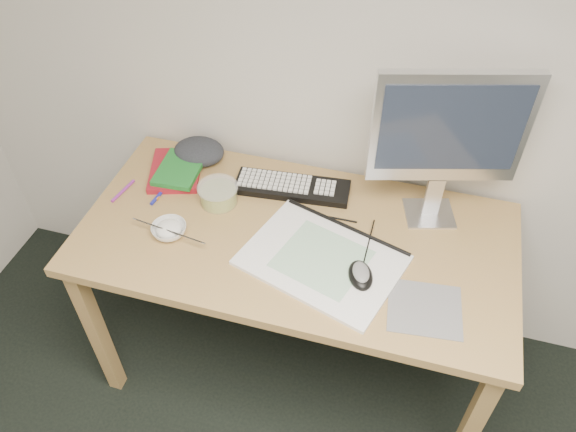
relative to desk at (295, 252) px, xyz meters
name	(u,v)px	position (x,y,z in m)	size (l,w,h in m)	color
desk	(295,252)	(0.00, 0.00, 0.00)	(1.40, 0.70, 0.75)	#A37F4A
mousepad	(425,309)	(0.43, -0.18, 0.08)	(0.21, 0.19, 0.00)	gray
sketchpad	(322,260)	(0.11, -0.09, 0.09)	(0.46, 0.33, 0.01)	white
keyboard	(292,187)	(-0.07, 0.21, 0.09)	(0.40, 0.13, 0.02)	black
monitor	(449,133)	(0.40, 0.21, 0.42)	(0.45, 0.18, 0.54)	silver
mouse	(361,273)	(0.23, -0.13, 0.11)	(0.07, 0.12, 0.04)	black
rice_bowl	(169,230)	(-0.39, -0.11, 0.10)	(0.11, 0.11, 0.04)	silver
chopsticks	(169,231)	(-0.38, -0.13, 0.12)	(0.02, 0.02, 0.26)	silver
fruit_tub	(218,194)	(-0.29, 0.08, 0.12)	(0.14, 0.14, 0.07)	#E3CD50
book_red	(176,170)	(-0.50, 0.18, 0.09)	(0.17, 0.23, 0.02)	maroon
book_green	(180,169)	(-0.47, 0.17, 0.11)	(0.14, 0.20, 0.02)	#1C7128
cloth_lump	(199,152)	(-0.45, 0.28, 0.12)	(0.16, 0.13, 0.07)	#23262A
pencil_pink	(302,233)	(0.02, 0.01, 0.09)	(0.01, 0.01, 0.19)	pink
pencil_tan	(313,230)	(0.05, 0.03, 0.09)	(0.01, 0.01, 0.20)	tan
pencil_black	(333,218)	(0.10, 0.11, 0.09)	(0.01, 0.01, 0.16)	black
marker_blue	(162,192)	(-0.50, 0.06, 0.09)	(0.01, 0.01, 0.13)	#1C2099
marker_orange	(163,189)	(-0.50, 0.08, 0.09)	(0.01, 0.01, 0.12)	#C67117
marker_purple	(123,191)	(-0.63, 0.03, 0.09)	(0.01, 0.01, 0.12)	purple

